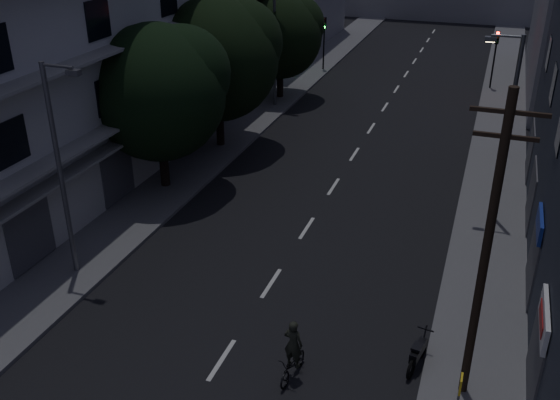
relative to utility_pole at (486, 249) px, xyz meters
The scene contains 16 objects.
ground 19.53m from the utility_pole, 112.36° to the left, with size 160.00×160.00×0.00m, color black.
sidewalk_left 23.35m from the utility_pole, 130.03° to the left, with size 3.00×90.00×0.15m, color #565659.
sidewalk_right 18.14m from the utility_pole, 89.01° to the left, with size 3.00×90.00×0.15m, color #565659.
lane_markings 25.28m from the utility_pole, 106.86° to the left, with size 0.15×60.50×0.01m.
building_left 21.96m from the utility_pole, 151.30° to the left, with size 7.00×36.00×14.00m.
tree_near 17.83m from the utility_pole, 146.85° to the left, with size 6.35×6.35×7.83m.
tree_mid 21.43m from the utility_pole, 133.01° to the left, with size 6.66×6.66×8.20m.
tree_far 29.39m from the utility_pole, 119.58° to the left, with size 5.66×5.66×7.00m.
traffic_signal_far_right 32.66m from the utility_pole, 91.22° to the left, with size 0.28×0.37×4.10m.
traffic_signal_far_left 36.51m from the utility_pole, 112.18° to the left, with size 0.28×0.37×4.10m.
street_lamp_left_near 14.43m from the utility_pole, behind, with size 1.51×0.25×8.00m.
street_lamp_right 11.42m from the utility_pole, 88.70° to the left, with size 1.51×0.25×8.00m.
street_lamp_left_far 27.49m from the utility_pole, 120.99° to the left, with size 1.51×0.25×8.00m.
utility_pole is the anchor object (origin of this frame).
motorcycle 4.70m from the utility_pole, 152.08° to the left, with size 0.58×1.77×1.14m.
cyclist 6.49m from the utility_pole, 168.81° to the right, with size 0.75×1.66×2.04m.
Camera 1 is at (6.75, -7.23, 13.10)m, focal length 40.00 mm.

